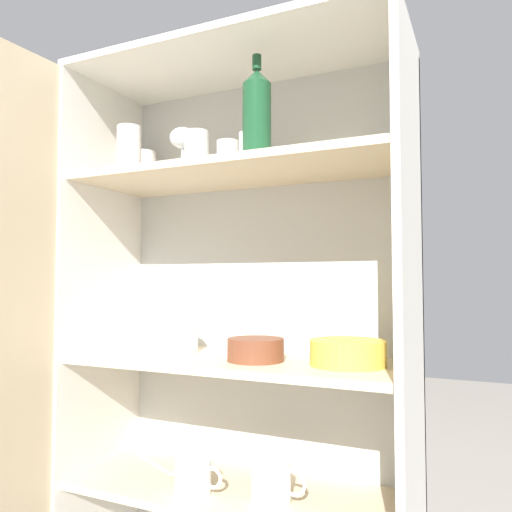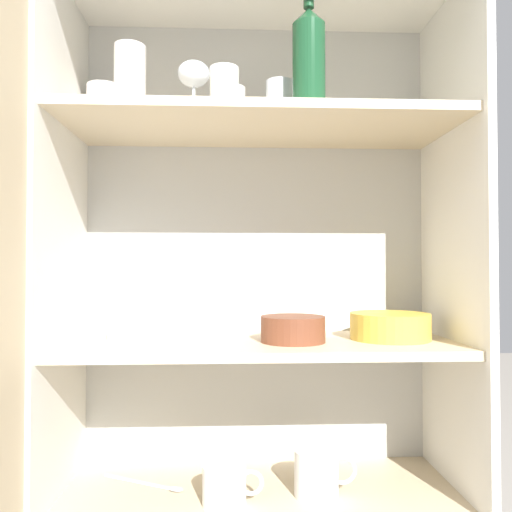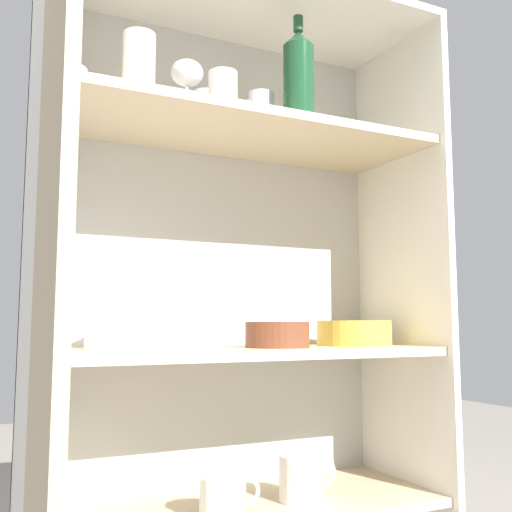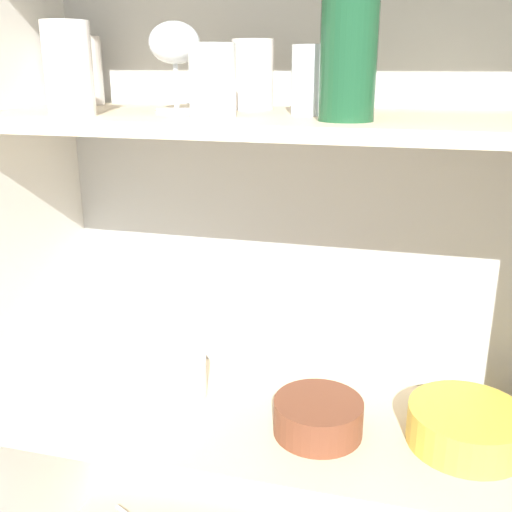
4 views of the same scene
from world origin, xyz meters
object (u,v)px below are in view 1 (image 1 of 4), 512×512
(wine_bottle, at_px, (257,113))
(serving_bowl_small, at_px, (256,348))
(coffee_mug_primary, at_px, (194,476))
(plate_stack_white, at_px, (161,339))
(mixing_bowl_large, at_px, (348,352))

(wine_bottle, relative_size, serving_bowl_small, 1.81)
(coffee_mug_primary, bearing_deg, wine_bottle, -1.86)
(plate_stack_white, xyz_separation_m, serving_bowl_small, (0.31, -0.03, -0.00))
(mixing_bowl_large, distance_m, coffee_mug_primary, 0.51)
(mixing_bowl_large, xyz_separation_m, serving_bowl_small, (-0.23, -0.03, -0.00))
(plate_stack_white, distance_m, coffee_mug_primary, 0.38)
(plate_stack_white, xyz_separation_m, coffee_mug_primary, (0.16, -0.08, -0.33))
(wine_bottle, bearing_deg, plate_stack_white, 165.19)
(plate_stack_white, bearing_deg, serving_bowl_small, -6.37)
(serving_bowl_small, bearing_deg, coffee_mug_primary, -161.68)
(wine_bottle, relative_size, mixing_bowl_large, 1.43)
(plate_stack_white, relative_size, serving_bowl_small, 1.44)
(wine_bottle, xyz_separation_m, plate_stack_white, (-0.34, 0.09, -0.58))
(mixing_bowl_large, relative_size, coffee_mug_primary, 1.41)
(wine_bottle, height_order, plate_stack_white, wine_bottle)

